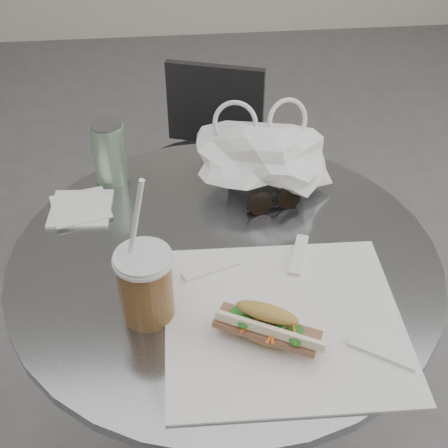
{
  "coord_description": "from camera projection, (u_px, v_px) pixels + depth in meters",
  "views": [
    {
      "loc": [
        -0.08,
        -0.61,
        1.48
      ],
      "look_at": [
        0.0,
        0.23,
        0.79
      ],
      "focal_mm": 50.0,
      "sensor_mm": 36.0,
      "label": 1
    }
  ],
  "objects": [
    {
      "name": "cafe_table",
      "position": [
        224.0,
        356.0,
        1.27
      ],
      "size": [
        0.76,
        0.76,
        0.74
      ],
      "color": "slate",
      "rests_on": "ground"
    },
    {
      "name": "banh_mi",
      "position": [
        267.0,
        326.0,
        0.93
      ],
      "size": [
        0.21,
        0.16,
        0.07
      ],
      "rotation": [
        0.0,
        0.0,
        -0.49
      ],
      "color": "#AC8F41",
      "rests_on": "sandwich_paper"
    },
    {
      "name": "sunglasses",
      "position": [
        274.0,
        201.0,
        1.19
      ],
      "size": [
        0.11,
        0.05,
        0.05
      ],
      "rotation": [
        0.0,
        0.0,
        0.23
      ],
      "color": "black",
      "rests_on": "cafe_table"
    },
    {
      "name": "iced_coffee",
      "position": [
        145.0,
        284.0,
        0.95
      ],
      "size": [
        0.09,
        0.09,
        0.27
      ],
      "color": "olive",
      "rests_on": "cafe_table"
    },
    {
      "name": "drink_can",
      "position": [
        109.0,
        152.0,
        1.24
      ],
      "size": [
        0.07,
        0.07,
        0.13
      ],
      "color": "#5D9F64",
      "rests_on": "cafe_table"
    },
    {
      "name": "napkin_stack",
      "position": [
        81.0,
        208.0,
        1.2
      ],
      "size": [
        0.13,
        0.13,
        0.01
      ],
      "color": "white",
      "rests_on": "cafe_table"
    },
    {
      "name": "sandwich_paper",
      "position": [
        284.0,
        320.0,
        0.98
      ],
      "size": [
        0.38,
        0.36,
        0.0
      ],
      "primitive_type": "cube",
      "rotation": [
        0.0,
        0.0,
        -0.03
      ],
      "color": "white",
      "rests_on": "cafe_table"
    },
    {
      "name": "chair_far",
      "position": [
        206.0,
        201.0,
        1.93
      ],
      "size": [
        0.38,
        0.41,
        0.7
      ],
      "rotation": [
        0.0,
        0.0,
        2.83
      ],
      "color": "#29292B",
      "rests_on": "ground"
    },
    {
      "name": "plastic_bag",
      "position": [
        262.0,
        157.0,
        1.23
      ],
      "size": [
        0.26,
        0.2,
        0.13
      ],
      "primitive_type": null,
      "rotation": [
        0.0,
        0.0,
        0.03
      ],
      "color": "white",
      "rests_on": "cafe_table"
    }
  ]
}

